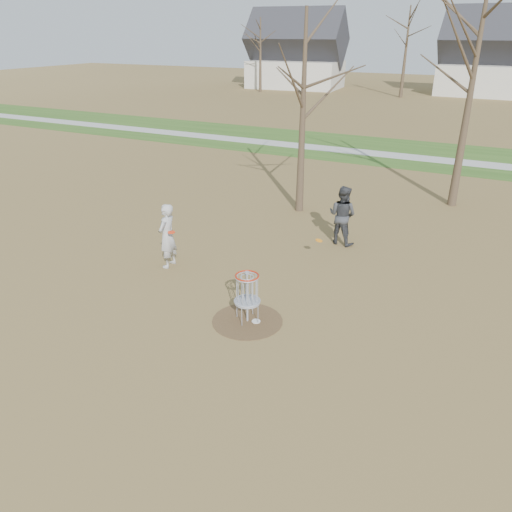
{
  "coord_description": "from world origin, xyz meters",
  "views": [
    {
      "loc": [
        5.01,
        -9.61,
        6.75
      ],
      "look_at": [
        -0.5,
        1.5,
        1.1
      ],
      "focal_mm": 35.0,
      "sensor_mm": 36.0,
      "label": 1
    }
  ],
  "objects": [
    {
      "name": "footpath",
      "position": [
        0.0,
        20.0,
        0.01
      ],
      "size": [
        160.0,
        1.5,
        0.01
      ],
      "primitive_type": "cube",
      "color": "#9E9E99",
      "rests_on": "green_band"
    },
    {
      "name": "player_standing",
      "position": [
        -3.67,
        1.8,
        1.01
      ],
      "size": [
        0.53,
        0.77,
        2.02
      ],
      "primitive_type": "imported",
      "rotation": [
        0.0,
        0.0,
        -1.5
      ],
      "color": "#B0B0B0",
      "rests_on": "ground"
    },
    {
      "name": "dirt_circle",
      "position": [
        0.0,
        0.0,
        0.01
      ],
      "size": [
        1.8,
        1.8,
        0.01
      ],
      "primitive_type": "cylinder",
      "color": "#47331E",
      "rests_on": "ground"
    },
    {
      "name": "discs_in_play",
      "position": [
        -1.38,
        2.91,
        1.0
      ],
      "size": [
        3.94,
        2.8,
        0.59
      ],
      "color": "orange",
      "rests_on": "ground"
    },
    {
      "name": "disc_golf_basket",
      "position": [
        0.0,
        0.0,
        0.91
      ],
      "size": [
        0.64,
        0.64,
        1.35
      ],
      "color": "#9EA3AD",
      "rests_on": "ground"
    },
    {
      "name": "bare_trees",
      "position": [
        1.78,
        35.79,
        5.35
      ],
      "size": [
        52.62,
        44.98,
        9.0
      ],
      "color": "#382B1E",
      "rests_on": "ground"
    },
    {
      "name": "green_band",
      "position": [
        0.0,
        21.0,
        0.01
      ],
      "size": [
        160.0,
        8.0,
        0.01
      ],
      "primitive_type": "cube",
      "color": "#2D5119",
      "rests_on": "ground"
    },
    {
      "name": "disc_grounded",
      "position": [
        0.22,
        0.06,
        0.02
      ],
      "size": [
        0.22,
        0.22,
        0.02
      ],
      "primitive_type": "cylinder",
      "color": "silver",
      "rests_on": "dirt_circle"
    },
    {
      "name": "player_throwing",
      "position": [
        0.56,
        5.94,
        1.02
      ],
      "size": [
        1.11,
        0.94,
        2.04
      ],
      "primitive_type": "imported",
      "rotation": [
        0.0,
        0.0,
        2.96
      ],
      "color": "#35373B",
      "rests_on": "ground"
    },
    {
      "name": "ground",
      "position": [
        0.0,
        0.0,
        0.0
      ],
      "size": [
        160.0,
        160.0,
        0.0
      ],
      "primitive_type": "plane",
      "color": "brown",
      "rests_on": "ground"
    }
  ]
}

